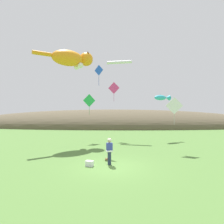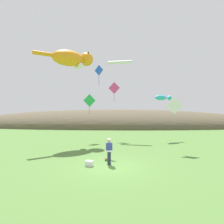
# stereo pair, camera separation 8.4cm
# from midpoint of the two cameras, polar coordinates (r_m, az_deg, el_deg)

# --- Properties ---
(ground_plane) EXTENTS (120.00, 120.00, 0.00)m
(ground_plane) POSITION_cam_midpoint_polar(r_m,az_deg,el_deg) (13.48, -0.55, -15.35)
(ground_plane) COLOR #517A38
(distant_hill_ridge) EXTENTS (63.39, 15.73, 6.59)m
(distant_hill_ridge) POSITION_cam_midpoint_polar(r_m,az_deg,el_deg) (40.54, 0.63, -3.93)
(distant_hill_ridge) COLOR brown
(distant_hill_ridge) RESTS_ON ground
(festival_attendant) EXTENTS (0.47, 0.36, 1.77)m
(festival_attendant) POSITION_cam_midpoint_polar(r_m,az_deg,el_deg) (13.65, -0.93, -10.99)
(festival_attendant) COLOR #232D47
(festival_attendant) RESTS_ON ground
(kite_spool) EXTENTS (0.17, 0.23, 0.23)m
(kite_spool) POSITION_cam_midpoint_polar(r_m,az_deg,el_deg) (14.77, -1.79, -13.36)
(kite_spool) COLOR olive
(kite_spool) RESTS_ON ground
(picnic_cooler) EXTENTS (0.58, 0.48, 0.36)m
(picnic_cooler) POSITION_cam_midpoint_polar(r_m,az_deg,el_deg) (13.61, -6.65, -14.40)
(picnic_cooler) COLOR white
(picnic_cooler) RESTS_ON ground
(kite_giant_cat) EXTENTS (5.56, 4.28, 1.98)m
(kite_giant_cat) POSITION_cam_midpoint_polar(r_m,az_deg,el_deg) (22.59, -11.48, 14.69)
(kite_giant_cat) COLOR orange
(kite_fish_windsock) EXTENTS (2.31, 1.72, 0.71)m
(kite_fish_windsock) POSITION_cam_midpoint_polar(r_m,az_deg,el_deg) (24.56, 14.01, 4.00)
(kite_fish_windsock) COLOR #33B2CC
(kite_tube_streamer) EXTENTS (3.15, 1.02, 0.44)m
(kite_tube_streamer) POSITION_cam_midpoint_polar(r_m,az_deg,el_deg) (25.63, 1.94, 14.03)
(kite_tube_streamer) COLOR white
(kite_diamond_green) EXTENTS (1.30, 0.73, 2.38)m
(kite_diamond_green) POSITION_cam_midpoint_polar(r_m,az_deg,el_deg) (22.83, -6.62, 3.25)
(kite_diamond_green) COLOR green
(kite_diamond_pink) EXTENTS (1.38, 0.47, 2.34)m
(kite_diamond_pink) POSITION_cam_midpoint_polar(r_m,az_deg,el_deg) (24.39, 0.44, 6.84)
(kite_diamond_pink) COLOR #E53F8C
(kite_diamond_white) EXTENTS (1.48, 0.15, 2.38)m
(kite_diamond_white) POSITION_cam_midpoint_polar(r_m,az_deg,el_deg) (18.14, 17.25, 1.69)
(kite_diamond_white) COLOR white
(kite_diamond_blue) EXTENTS (0.83, 0.54, 1.87)m
(kite_diamond_blue) POSITION_cam_midpoint_polar(r_m,az_deg,el_deg) (18.42, -3.92, 11.74)
(kite_diamond_blue) COLOR blue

